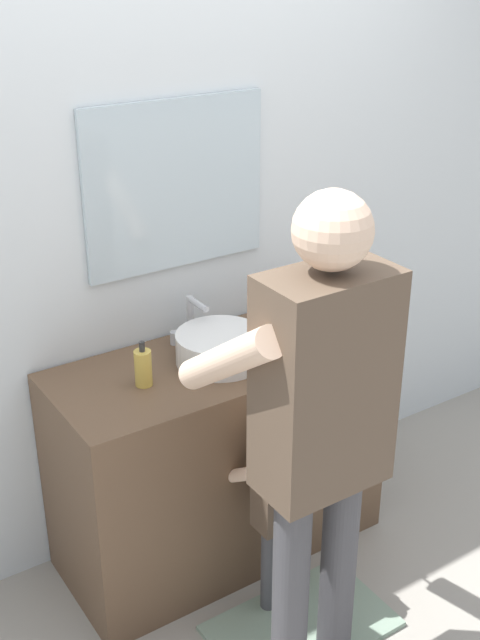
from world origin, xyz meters
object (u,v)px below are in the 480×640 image
Objects in this scene: toothbrush_cup at (277,321)px; soap_bottle at (143,367)px; adult_parent at (320,412)px; child_toddler at (280,495)px.

toothbrush_cup is 0.62m from soap_bottle.
child_toddler is at bearing 75.04° from adult_parent.
soap_bottle is at bearing 129.19° from child_toddler.
soap_bottle is 0.10× the size of adult_parent.
toothbrush_cup is 1.25× the size of soap_bottle.
adult_parent is (-0.38, -0.74, 0.10)m from toothbrush_cup.
toothbrush_cup reaches higher than soap_bottle.
adult_parent reaches higher than child_toddler.
child_toddler is 0.50× the size of adult_parent.
toothbrush_cup is 0.84m from adult_parent.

